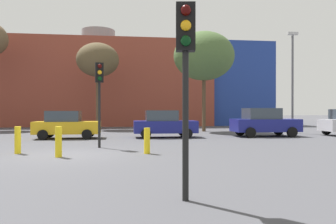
{
  "coord_description": "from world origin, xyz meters",
  "views": [
    {
      "loc": [
        2.14,
        -12.92,
        1.7
      ],
      "look_at": [
        4.71,
        6.91,
        1.61
      ],
      "focal_mm": 35.11,
      "sensor_mm": 36.0,
      "label": 1
    }
  ],
  "objects_px": {
    "traffic_light_island": "(99,85)",
    "bare_tree_2": "(98,60)",
    "bollard_yellow_1": "(18,140)",
    "parked_car_3": "(264,122)",
    "parked_car_1": "(66,125)",
    "parked_car_2": "(164,124)",
    "bare_tree_1": "(204,56)",
    "bollard_yellow_2": "(59,142)",
    "traffic_light_near_right": "(186,55)",
    "bollard_yellow_0": "(147,141)",
    "street_lamp": "(293,76)"
  },
  "relations": [
    {
      "from": "bare_tree_2",
      "to": "bollard_yellow_2",
      "type": "distance_m",
      "value": 19.08
    },
    {
      "from": "traffic_light_island",
      "to": "bare_tree_2",
      "type": "bearing_deg",
      "value": 172.81
    },
    {
      "from": "bare_tree_2",
      "to": "street_lamp",
      "type": "relative_size",
      "value": 1.05
    },
    {
      "from": "traffic_light_island",
      "to": "traffic_light_near_right",
      "type": "bearing_deg",
      "value": 1.89
    },
    {
      "from": "bare_tree_2",
      "to": "bollard_yellow_2",
      "type": "bearing_deg",
      "value": -89.69
    },
    {
      "from": "parked_car_1",
      "to": "parked_car_2",
      "type": "distance_m",
      "value": 5.99
    },
    {
      "from": "bollard_yellow_0",
      "to": "bollard_yellow_1",
      "type": "height_order",
      "value": "bollard_yellow_1"
    },
    {
      "from": "bare_tree_1",
      "to": "bollard_yellow_2",
      "type": "distance_m",
      "value": 17.29
    },
    {
      "from": "traffic_light_island",
      "to": "bare_tree_1",
      "type": "relative_size",
      "value": 0.48
    },
    {
      "from": "bollard_yellow_1",
      "to": "bollard_yellow_2",
      "type": "relative_size",
      "value": 0.96
    },
    {
      "from": "traffic_light_near_right",
      "to": "traffic_light_island",
      "type": "height_order",
      "value": "traffic_light_island"
    },
    {
      "from": "parked_car_3",
      "to": "traffic_light_island",
      "type": "bearing_deg",
      "value": -152.55
    },
    {
      "from": "bollard_yellow_1",
      "to": "parked_car_3",
      "type": "bearing_deg",
      "value": 27.82
    },
    {
      "from": "traffic_light_island",
      "to": "street_lamp",
      "type": "height_order",
      "value": "street_lamp"
    },
    {
      "from": "bare_tree_1",
      "to": "bollard_yellow_2",
      "type": "relative_size",
      "value": 7.27
    },
    {
      "from": "bare_tree_1",
      "to": "bare_tree_2",
      "type": "bearing_deg",
      "value": 153.7
    },
    {
      "from": "traffic_light_near_right",
      "to": "bare_tree_2",
      "type": "relative_size",
      "value": 0.47
    },
    {
      "from": "parked_car_1",
      "to": "street_lamp",
      "type": "xyz_separation_m",
      "value": [
        15.89,
        2.45,
        3.45
      ]
    },
    {
      "from": "bollard_yellow_1",
      "to": "bollard_yellow_2",
      "type": "bearing_deg",
      "value": -34.3
    },
    {
      "from": "parked_car_3",
      "to": "street_lamp",
      "type": "xyz_separation_m",
      "value": [
        3.28,
        2.45,
        3.37
      ]
    },
    {
      "from": "parked_car_1",
      "to": "bare_tree_1",
      "type": "xyz_separation_m",
      "value": [
        9.91,
        5.6,
        5.29
      ]
    },
    {
      "from": "parked_car_2",
      "to": "bare_tree_1",
      "type": "relative_size",
      "value": 0.49
    },
    {
      "from": "parked_car_3",
      "to": "bollard_yellow_2",
      "type": "xyz_separation_m",
      "value": [
        -11.47,
        -8.22,
        -0.37
      ]
    },
    {
      "from": "street_lamp",
      "to": "bollard_yellow_0",
      "type": "bearing_deg",
      "value": -138.68
    },
    {
      "from": "parked_car_2",
      "to": "bare_tree_2",
      "type": "height_order",
      "value": "bare_tree_2"
    },
    {
      "from": "traffic_light_near_right",
      "to": "bare_tree_2",
      "type": "bearing_deg",
      "value": -163.67
    },
    {
      "from": "parked_car_1",
      "to": "parked_car_3",
      "type": "bearing_deg",
      "value": -0.0
    },
    {
      "from": "parked_car_2",
      "to": "parked_car_3",
      "type": "bearing_deg",
      "value": -0.0
    },
    {
      "from": "bollard_yellow_2",
      "to": "parked_car_1",
      "type": "bearing_deg",
      "value": 97.92
    },
    {
      "from": "bollard_yellow_0",
      "to": "bare_tree_2",
      "type": "bearing_deg",
      "value": 100.79
    },
    {
      "from": "bare_tree_1",
      "to": "bare_tree_2",
      "type": "relative_size",
      "value": 1.03
    },
    {
      "from": "bare_tree_2",
      "to": "bollard_yellow_0",
      "type": "xyz_separation_m",
      "value": [
        3.36,
        -17.63,
        -5.78
      ]
    },
    {
      "from": "bollard_yellow_0",
      "to": "bollard_yellow_1",
      "type": "distance_m",
      "value": 5.1
    },
    {
      "from": "bollard_yellow_1",
      "to": "street_lamp",
      "type": "height_order",
      "value": "street_lamp"
    },
    {
      "from": "parked_car_3",
      "to": "bare_tree_2",
      "type": "bearing_deg",
      "value": 139.21
    },
    {
      "from": "parked_car_1",
      "to": "bare_tree_1",
      "type": "relative_size",
      "value": 0.48
    },
    {
      "from": "bollard_yellow_1",
      "to": "traffic_light_near_right",
      "type": "bearing_deg",
      "value": -54.62
    },
    {
      "from": "parked_car_3",
      "to": "bollard_yellow_2",
      "type": "distance_m",
      "value": 14.12
    },
    {
      "from": "bollard_yellow_2",
      "to": "parked_car_2",
      "type": "bearing_deg",
      "value": 59.5
    },
    {
      "from": "bollard_yellow_2",
      "to": "street_lamp",
      "type": "bearing_deg",
      "value": 35.88
    },
    {
      "from": "parked_car_3",
      "to": "traffic_light_near_right",
      "type": "xyz_separation_m",
      "value": [
        -7.93,
        -14.51,
        1.81
      ]
    },
    {
      "from": "parked_car_1",
      "to": "bollard_yellow_1",
      "type": "distance_m",
      "value": 7.04
    },
    {
      "from": "bare_tree_1",
      "to": "bollard_yellow_0",
      "type": "bearing_deg",
      "value": -112.56
    },
    {
      "from": "bare_tree_1",
      "to": "bare_tree_2",
      "type": "height_order",
      "value": "bare_tree_1"
    },
    {
      "from": "traffic_light_island",
      "to": "bare_tree_2",
      "type": "height_order",
      "value": "bare_tree_2"
    },
    {
      "from": "traffic_light_island",
      "to": "bollard_yellow_1",
      "type": "distance_m",
      "value": 4.17
    },
    {
      "from": "bollard_yellow_2",
      "to": "bare_tree_2",
      "type": "bearing_deg",
      "value": 90.31
    },
    {
      "from": "parked_car_3",
      "to": "bare_tree_1",
      "type": "relative_size",
      "value": 0.53
    },
    {
      "from": "parked_car_2",
      "to": "bollard_yellow_0",
      "type": "bearing_deg",
      "value": -101.68
    },
    {
      "from": "bollard_yellow_0",
      "to": "street_lamp",
      "type": "xyz_separation_m",
      "value": [
        11.49,
        10.1,
        3.78
      ]
    }
  ]
}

